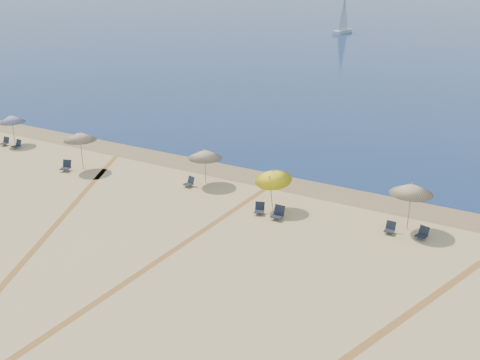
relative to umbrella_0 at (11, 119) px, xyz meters
The scene contains 16 objects.
wet_sand 20.75m from the umbrella_0, ahead, with size 500.00×500.00×0.00m, color olive.
umbrella_0 is the anchor object (origin of this frame).
umbrella_1 8.70m from the umbrella_0, 10.01° to the right, with size 2.15×2.15×2.65m.
umbrella_2 17.18m from the umbrella_0, ahead, with size 2.16×2.16×2.31m.
umbrella_3 22.59m from the umbrella_0, ahead, with size 2.08×2.15×2.49m.
umbrella_4 29.86m from the umbrella_0, ahead, with size 2.20×2.20×2.62m.
chair_0 1.86m from the umbrella_0, 125.19° to the right, with size 0.57×0.65×0.62m.
chair_1 2.07m from the umbrella_0, 30.86° to the right, with size 0.57×0.65×0.63m.
chair_2 8.30m from the umbrella_0, 16.31° to the right, with size 0.75×0.82×0.70m.
chair_3 16.67m from the umbrella_0, ahead, with size 0.62×0.69×0.61m.
chair_4 22.40m from the umbrella_0, ahead, with size 0.69×0.75×0.63m.
chair_5 23.58m from the umbrella_0, ahead, with size 0.59×0.70×0.72m.
chair_6 29.26m from the umbrella_0, ahead, with size 0.51×0.59×0.60m.
chair_7 30.84m from the umbrella_0, ahead, with size 0.66×0.72×0.62m.
sailboat_2 80.85m from the umbrella_0, 92.26° to the left, with size 2.04×5.69×8.28m.
tire_tracks 24.33m from the umbrella_0, 28.25° to the right, with size 52.45×42.35×0.00m.
Camera 1 is at (14.97, -6.15, 13.04)m, focal length 42.01 mm.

